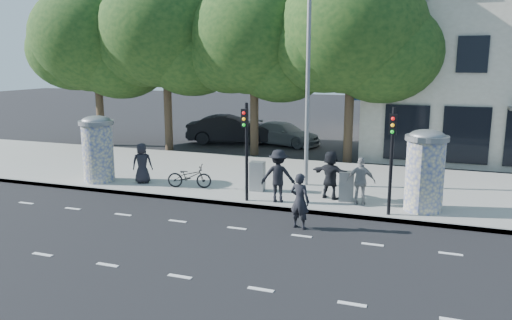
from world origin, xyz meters
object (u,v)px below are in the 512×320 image
at_px(street_lamp, 308,64).
at_px(bicycle, 189,176).
at_px(traffic_pole_near, 246,142).
at_px(car_right, 283,134).
at_px(ped_e, 361,181).
at_px(cabinet_right, 346,186).
at_px(traffic_pole_far, 392,150).
at_px(man_road, 300,201).
at_px(ad_column_left, 98,147).
at_px(ped_a, 142,163).
at_px(ad_column_right, 425,169).
at_px(ped_f, 331,175).
at_px(cabinet_left, 257,176).
at_px(ped_d, 278,176).
at_px(car_mid, 230,129).

bearing_deg(street_lamp, bicycle, -155.45).
xyz_separation_m(traffic_pole_near, car_right, (-2.34, 12.44, -1.57)).
height_order(ped_e, cabinet_right, ped_e).
distance_m(traffic_pole_far, man_road, 3.30).
relative_size(man_road, bicycle, 1.00).
relative_size(ad_column_left, traffic_pole_far, 0.78).
relative_size(traffic_pole_near, ped_a, 2.12).
relative_size(traffic_pole_near, ped_e, 2.09).
distance_m(ad_column_left, street_lamp, 8.90).
bearing_deg(ad_column_right, ped_f, 172.88).
relative_size(traffic_pole_near, car_right, 0.74).
xyz_separation_m(ped_a, ped_f, (7.46, 0.27, 0.06)).
bearing_deg(traffic_pole_near, man_road, -36.30).
relative_size(bicycle, cabinet_left, 1.54).
height_order(ad_column_right, ped_e, ad_column_right).
bearing_deg(ped_a, street_lamp, 172.47).
bearing_deg(street_lamp, ped_f, -50.31).
height_order(ad_column_left, ped_f, ad_column_left).
bearing_deg(car_right, ped_f, -140.73).
height_order(traffic_pole_near, ped_f, traffic_pole_near).
relative_size(ad_column_left, man_road, 1.57).
bearing_deg(car_right, street_lamp, -143.69).
bearing_deg(street_lamp, man_road, -78.18).
bearing_deg(ad_column_left, bicycle, 3.90).
xyz_separation_m(ped_d, cabinet_left, (-1.16, 1.15, -0.36)).
bearing_deg(ped_e, ad_column_right, 179.81).
xyz_separation_m(ped_a, bicycle, (2.10, -0.06, -0.36)).
xyz_separation_m(ad_column_right, bicycle, (-8.49, 0.07, -0.94)).
xyz_separation_m(ad_column_left, traffic_pole_near, (6.60, -0.71, 0.69)).
xyz_separation_m(ad_column_left, car_mid, (1.02, 11.27, -0.70)).
height_order(traffic_pole_far, car_right, traffic_pole_far).
xyz_separation_m(traffic_pole_near, cabinet_right, (3.27, 1.15, -1.56)).
bearing_deg(cabinet_left, ped_e, -11.32).
bearing_deg(ad_column_right, cabinet_left, 174.86).
relative_size(cabinet_left, cabinet_right, 1.06).
height_order(street_lamp, ped_e, street_lamp).
xyz_separation_m(traffic_pole_near, ped_e, (3.79, 0.86, -1.27)).
xyz_separation_m(ad_column_right, car_mid, (-11.38, 11.07, -0.70)).
height_order(ped_a, cabinet_right, ped_a).
bearing_deg(ped_e, cabinet_right, -30.55).
bearing_deg(car_right, ad_column_right, -129.77).
xyz_separation_m(traffic_pole_far, man_road, (-2.44, -1.73, -1.38)).
bearing_deg(traffic_pole_far, ped_e, 139.54).
bearing_deg(traffic_pole_far, street_lamp, 140.12).
xyz_separation_m(ped_a, car_mid, (-0.79, 10.95, -0.12)).
bearing_deg(ped_d, cabinet_left, -54.84).
distance_m(traffic_pole_near, ped_e, 4.09).
distance_m(street_lamp, ped_e, 4.93).
bearing_deg(ped_a, ped_f, 158.19).
bearing_deg(traffic_pole_near, ped_d, 14.83).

